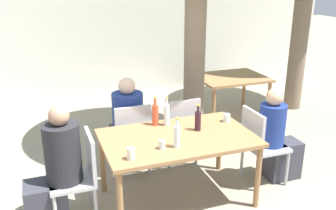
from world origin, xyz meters
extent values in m
plane|color=gray|center=(0.00, 0.00, 0.00)|extent=(30.00, 30.00, 0.00)
cube|color=white|center=(0.00, 4.01, 1.40)|extent=(10.00, 0.08, 2.80)
cylinder|color=#7A6651|center=(0.72, 1.23, 1.18)|extent=(0.29, 0.29, 2.36)
cylinder|color=#7A6651|center=(3.12, 2.07, 1.23)|extent=(0.30, 0.30, 2.47)
cube|color=#996B42|center=(0.00, 0.00, 0.74)|extent=(1.60, 0.99, 0.04)
cylinder|color=#996B42|center=(-0.74, -0.44, 0.36)|extent=(0.06, 0.06, 0.72)
cylinder|color=#996B42|center=(0.74, -0.44, 0.36)|extent=(0.06, 0.06, 0.72)
cylinder|color=#996B42|center=(-0.74, 0.44, 0.36)|extent=(0.06, 0.06, 0.72)
cylinder|color=#996B42|center=(0.74, 0.44, 0.36)|extent=(0.06, 0.06, 0.72)
cube|color=#996B42|center=(1.71, 1.93, 0.74)|extent=(1.13, 0.89, 0.04)
cylinder|color=#996B42|center=(1.21, 1.55, 0.36)|extent=(0.06, 0.06, 0.72)
cylinder|color=#996B42|center=(2.22, 1.55, 0.36)|extent=(0.06, 0.06, 0.72)
cylinder|color=#996B42|center=(1.21, 2.32, 0.36)|extent=(0.06, 0.06, 0.72)
cylinder|color=#996B42|center=(2.22, 2.32, 0.36)|extent=(0.06, 0.06, 0.72)
cube|color=#B2B2B7|center=(-1.12, 0.00, 0.45)|extent=(0.44, 0.44, 0.04)
cube|color=#B2B2B7|center=(-0.92, 0.00, 0.70)|extent=(0.04, 0.44, 0.45)
cylinder|color=#B2B2B7|center=(-1.31, 0.19, 0.22)|extent=(0.04, 0.04, 0.44)
cylinder|color=#B2B2B7|center=(-0.93, 0.19, 0.22)|extent=(0.04, 0.04, 0.44)
cylinder|color=#B2B2B7|center=(-0.93, -0.19, 0.22)|extent=(0.04, 0.04, 0.44)
cube|color=#B2B2B7|center=(1.12, 0.00, 0.45)|extent=(0.44, 0.44, 0.04)
cube|color=#B2B2B7|center=(0.92, 0.00, 0.70)|extent=(0.04, 0.44, 0.45)
cylinder|color=#B2B2B7|center=(1.31, -0.19, 0.22)|extent=(0.04, 0.04, 0.44)
cylinder|color=#B2B2B7|center=(1.31, 0.19, 0.22)|extent=(0.04, 0.04, 0.44)
cylinder|color=#B2B2B7|center=(0.93, -0.19, 0.22)|extent=(0.04, 0.04, 0.44)
cylinder|color=#B2B2B7|center=(0.93, 0.19, 0.22)|extent=(0.04, 0.04, 0.44)
cube|color=#B2B2B7|center=(-0.32, 0.82, 0.45)|extent=(0.44, 0.44, 0.04)
cube|color=#B2B2B7|center=(-0.32, 0.62, 0.70)|extent=(0.44, 0.04, 0.45)
cylinder|color=#B2B2B7|center=(-0.13, 1.01, 0.22)|extent=(0.04, 0.04, 0.44)
cylinder|color=#B2B2B7|center=(-0.51, 1.01, 0.22)|extent=(0.04, 0.04, 0.44)
cylinder|color=#B2B2B7|center=(-0.13, 0.63, 0.22)|extent=(0.04, 0.04, 0.44)
cylinder|color=#B2B2B7|center=(-0.51, 0.63, 0.22)|extent=(0.04, 0.04, 0.44)
cube|color=#B2B2B7|center=(0.32, 0.82, 0.45)|extent=(0.44, 0.44, 0.04)
cube|color=#B2B2B7|center=(0.32, 0.62, 0.70)|extent=(0.44, 0.04, 0.45)
cylinder|color=#B2B2B7|center=(0.51, 1.01, 0.22)|extent=(0.04, 0.04, 0.44)
cylinder|color=#B2B2B7|center=(0.13, 1.01, 0.22)|extent=(0.04, 0.04, 0.44)
cylinder|color=#B2B2B7|center=(0.51, 0.63, 0.22)|extent=(0.04, 0.04, 0.44)
cylinder|color=#B2B2B7|center=(0.13, 0.63, 0.22)|extent=(0.04, 0.04, 0.44)
cube|color=#383842|center=(-1.38, 0.00, 0.24)|extent=(0.40, 0.31, 0.47)
cylinder|color=#232328|center=(-1.18, 0.00, 0.77)|extent=(0.35, 0.35, 0.59)
sphere|color=tan|center=(-1.18, 0.00, 1.15)|extent=(0.19, 0.19, 0.19)
cube|color=#383842|center=(1.38, 0.00, 0.24)|extent=(0.40, 0.28, 0.47)
cylinder|color=navy|center=(1.18, 0.00, 0.72)|extent=(0.31, 0.31, 0.50)
sphere|color=tan|center=(1.18, 0.00, 1.06)|extent=(0.20, 0.20, 0.20)
cube|color=#383842|center=(-0.32, 1.08, 0.24)|extent=(0.35, 0.40, 0.47)
cylinder|color=navy|center=(-0.32, 0.88, 0.74)|extent=(0.38, 0.38, 0.53)
sphere|color=beige|center=(-0.32, 0.88, 1.10)|extent=(0.21, 0.21, 0.21)
cylinder|color=#DB4C2D|center=(-0.12, 0.38, 0.88)|extent=(0.07, 0.07, 0.24)
cylinder|color=#DB4C2D|center=(-0.12, 0.38, 1.04)|extent=(0.03, 0.03, 0.08)
cylinder|color=gold|center=(-0.12, 0.38, 1.08)|extent=(0.03, 0.03, 0.01)
cylinder|color=silver|center=(-0.01, 0.32, 0.88)|extent=(0.07, 0.07, 0.24)
cylinder|color=silver|center=(-0.01, 0.32, 1.04)|extent=(0.03, 0.03, 0.08)
cylinder|color=gold|center=(-0.01, 0.32, 1.09)|extent=(0.03, 0.03, 0.01)
cylinder|color=silver|center=(-0.10, -0.24, 0.87)|extent=(0.07, 0.07, 0.22)
cylinder|color=silver|center=(-0.10, -0.24, 1.02)|extent=(0.03, 0.03, 0.08)
cylinder|color=gold|center=(-0.10, -0.24, 1.07)|extent=(0.03, 0.03, 0.01)
cylinder|color=#331923|center=(0.26, 0.07, 0.86)|extent=(0.07, 0.07, 0.21)
cylinder|color=#331923|center=(0.26, 0.07, 1.01)|extent=(0.03, 0.03, 0.07)
cylinder|color=gold|center=(0.26, 0.07, 1.05)|extent=(0.03, 0.03, 0.01)
cylinder|color=silver|center=(0.68, 0.19, 0.81)|extent=(0.08, 0.08, 0.10)
cylinder|color=silver|center=(-0.25, -0.22, 0.80)|extent=(0.07, 0.07, 0.09)
cylinder|color=silver|center=(-0.60, -0.33, 0.82)|extent=(0.08, 0.08, 0.11)
camera|label=1|loc=(-1.33, -3.36, 2.39)|focal=40.00mm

